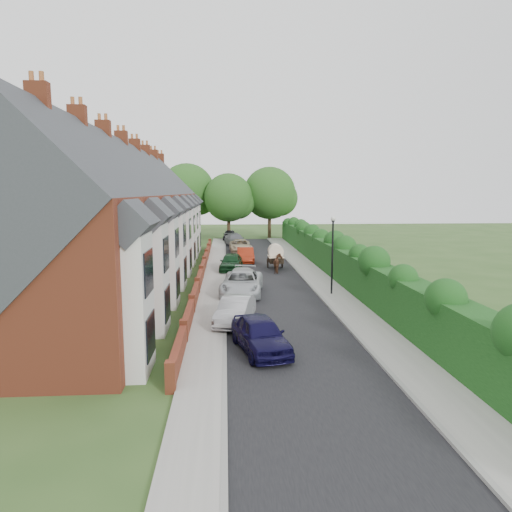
{
  "coord_description": "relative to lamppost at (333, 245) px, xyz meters",
  "views": [
    {
      "loc": [
        -3.46,
        -24.7,
        6.7
      ],
      "look_at": [
        -1.33,
        7.13,
        2.2
      ],
      "focal_mm": 32.0,
      "sensor_mm": 36.0,
      "label": 1
    }
  ],
  "objects": [
    {
      "name": "kerb_hedge_side",
      "position": [
        -0.85,
        7.0,
        -3.23
      ],
      "size": [
        0.18,
        58.0,
        0.13
      ],
      "primitive_type": "cube",
      "color": "gray",
      "rests_on": "ground"
    },
    {
      "name": "lamppost",
      "position": [
        0.0,
        0.0,
        0.0
      ],
      "size": [
        0.32,
        0.32,
        5.16
      ],
      "color": "black",
      "rests_on": "ground"
    },
    {
      "name": "kerb_house_side",
      "position": [
        -6.95,
        7.0,
        -3.23
      ],
      "size": [
        0.18,
        58.0,
        0.13
      ],
      "primitive_type": "cube",
      "color": "gray",
      "rests_on": "ground"
    },
    {
      "name": "car_silver_b",
      "position": [
        -5.82,
        0.61,
        -2.52
      ],
      "size": [
        3.21,
        5.84,
        1.55
      ],
      "primitive_type": "imported",
      "rotation": [
        0.0,
        0.0,
        -0.12
      ],
      "color": "silver",
      "rests_on": "ground"
    },
    {
      "name": "pavement_hedge_side",
      "position": [
        0.2,
        7.0,
        -3.24
      ],
      "size": [
        2.2,
        58.0,
        0.12
      ],
      "primitive_type": "cube",
      "color": "gray",
      "rests_on": "ground"
    },
    {
      "name": "car_green",
      "position": [
        -6.4,
        9.71,
        -2.54
      ],
      "size": [
        2.25,
        4.59,
        1.51
      ],
      "primitive_type": "imported",
      "rotation": [
        0.0,
        0.0,
        -0.11
      ],
      "color": "#0F3317",
      "rests_on": "ground"
    },
    {
      "name": "hedge",
      "position": [
        2.0,
        7.0,
        -1.7
      ],
      "size": [
        2.1,
        58.0,
        2.85
      ],
      "color": "#143C13",
      "rests_on": "ground"
    },
    {
      "name": "car_silver_a",
      "position": [
        -6.4,
        -6.0,
        -2.61
      ],
      "size": [
        2.39,
        4.4,
        1.38
      ],
      "primitive_type": "imported",
      "rotation": [
        0.0,
        0.0,
        -0.24
      ],
      "color": "#A1A1A5",
      "rests_on": "ground"
    },
    {
      "name": "car_navy",
      "position": [
        -5.44,
        -10.2,
        -2.55
      ],
      "size": [
        2.7,
        4.68,
        1.5
      ],
      "primitive_type": "imported",
      "rotation": [
        0.0,
        0.0,
        0.22
      ],
      "color": "black",
      "rests_on": "ground"
    },
    {
      "name": "car_black",
      "position": [
        -6.32,
        34.6,
        -2.57
      ],
      "size": [
        2.0,
        4.38,
        1.46
      ],
      "primitive_type": "imported",
      "rotation": [
        0.0,
        0.0,
        -0.07
      ],
      "color": "black",
      "rests_on": "ground"
    },
    {
      "name": "horse",
      "position": [
        -2.51,
        8.56,
        -2.52
      ],
      "size": [
        0.95,
        1.89,
        1.56
      ],
      "primitive_type": "imported",
      "rotation": [
        0.0,
        0.0,
        3.08
      ],
      "color": "#4D2C1C",
      "rests_on": "ground"
    },
    {
      "name": "pavement_house_side",
      "position": [
        -7.75,
        7.0,
        -3.24
      ],
      "size": [
        1.7,
        58.0,
        0.12
      ],
      "primitive_type": "cube",
      "color": "gray",
      "rests_on": "ground"
    },
    {
      "name": "ground",
      "position": [
        -3.4,
        -4.0,
        -3.3
      ],
      "size": [
        140.0,
        140.0,
        0.0
      ],
      "primitive_type": "plane",
      "color": "#2D4C1E",
      "rests_on": "ground"
    },
    {
      "name": "terrace_row",
      "position": [
        -14.27,
        5.98,
        1.18
      ],
      "size": [
        9.05,
        40.5,
        11.5
      ],
      "color": "brown",
      "rests_on": "ground"
    },
    {
      "name": "tree_far_left",
      "position": [
        -6.05,
        36.08,
        2.41
      ],
      "size": [
        7.14,
        6.8,
        9.29
      ],
      "color": "#332316",
      "rests_on": "ground"
    },
    {
      "name": "car_grey",
      "position": [
        -5.66,
        28.04,
        -2.56
      ],
      "size": [
        3.09,
        5.42,
        1.48
      ],
      "primitive_type": "imported",
      "rotation": [
        0.0,
        0.0,
        0.21
      ],
      "color": "slate",
      "rests_on": "ground"
    },
    {
      "name": "car_beige",
      "position": [
        -5.2,
        21.93,
        -2.59
      ],
      "size": [
        2.47,
        5.12,
        1.41
      ],
      "primitive_type": "imported",
      "rotation": [
        0.0,
        0.0,
        0.03
      ],
      "color": "#C1AC8B",
      "rests_on": "ground"
    },
    {
      "name": "horse_cart",
      "position": [
        -2.51,
        10.55,
        -2.04
      ],
      "size": [
        1.38,
        3.04,
        2.19
      ],
      "color": "black",
      "rests_on": "ground"
    },
    {
      "name": "garden_wall_row",
      "position": [
        -8.75,
        6.0,
        -2.84
      ],
      "size": [
        0.35,
        40.35,
        1.1
      ],
      "color": "brown",
      "rests_on": "ground"
    },
    {
      "name": "tree_far_back",
      "position": [
        -11.99,
        39.08,
        3.32
      ],
      "size": [
        8.4,
        8.0,
        10.82
      ],
      "color": "#332316",
      "rests_on": "ground"
    },
    {
      "name": "car_white",
      "position": [
        -5.85,
        3.0,
        -2.65
      ],
      "size": [
        2.73,
        4.77,
        1.3
      ],
      "primitive_type": "imported",
      "rotation": [
        0.0,
        0.0,
        -0.21
      ],
      "color": "#BABABA",
      "rests_on": "ground"
    },
    {
      "name": "road",
      "position": [
        -3.9,
        7.0,
        -3.29
      ],
      "size": [
        6.0,
        58.0,
        0.02
      ],
      "primitive_type": "cube",
      "color": "black",
      "rests_on": "ground"
    },
    {
      "name": "car_red",
      "position": [
        -5.0,
        14.2,
        -2.58
      ],
      "size": [
        1.53,
        4.38,
        1.44
      ],
      "primitive_type": "imported",
      "rotation": [
        0.0,
        0.0,
        0.0
      ],
      "color": "maroon",
      "rests_on": "ground"
    },
    {
      "name": "tree_far_right",
      "position": [
        -0.01,
        38.08,
        3.02
      ],
      "size": [
        7.98,
        7.6,
        10.31
      ],
      "color": "#332316",
      "rests_on": "ground"
    }
  ]
}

